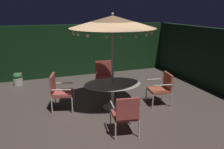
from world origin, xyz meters
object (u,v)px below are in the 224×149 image
Objects in this scene: patio_umbrella at (113,22)px; patio_chair_southeast at (59,90)px; patio_chair_east at (104,74)px; potted_plant_left_near at (18,79)px; patio_chair_northeast at (162,87)px; patio_dining_table at (113,88)px; patio_chair_north at (126,113)px.

patio_umbrella is 2.61× the size of patio_chair_southeast.
patio_umbrella is 2.62× the size of patio_chair_east.
patio_chair_southeast is at bearing -66.26° from potted_plant_left_near.
patio_chair_east reaches higher than patio_chair_northeast.
patio_chair_northeast is 2.18m from patio_chair_east.
potted_plant_left_near is at bearing 130.35° from patio_dining_table.
patio_dining_table reaches higher than potted_plant_left_near.
patio_umbrella is at bearing -49.65° from potted_plant_left_near.
patio_umbrella is 5.65× the size of potted_plant_left_near.
patio_chair_southeast reaches higher than patio_chair_north.
patio_chair_southeast is at bearing -147.27° from patio_chair_east.
patio_chair_north is 5.33m from potted_plant_left_near.
patio_chair_east is 2.16× the size of potted_plant_left_near.
potted_plant_left_near is at bearing 117.65° from patio_chair_north.
patio_dining_table is at bearing 171.24° from patio_chair_northeast.
patio_dining_table is 1.75× the size of patio_chair_northeast.
patio_dining_table is at bearing -15.60° from patio_chair_southeast.
patio_umbrella is at bearing -15.60° from patio_chair_southeast.
patio_chair_east is (-1.29, 1.76, 0.05)m from patio_chair_northeast.
patio_chair_southeast is at bearing 164.40° from patio_umbrella.
potted_plant_left_near is (-2.47, 4.72, -0.30)m from patio_chair_north.
patio_chair_northeast is at bearing -53.80° from patio_chair_east.
patio_chair_north is 1.01× the size of patio_chair_northeast.
patio_dining_table is 1.87m from patio_umbrella.
patio_chair_east is (0.48, 3.05, 0.05)m from patio_chair_north.
patio_dining_table is 1.61× the size of patio_chair_southeast.
patio_chair_north is 2.31m from patio_chair_southeast.
patio_chair_southeast is (-1.49, 0.42, -0.02)m from patio_dining_table.
patio_chair_southeast is 2.17× the size of potted_plant_left_near.
potted_plant_left_near is (-2.95, 1.66, -0.35)m from patio_chair_east.
patio_chair_north is at bearing -98.88° from patio_dining_table.
patio_umbrella reaches higher than patio_chair_east.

